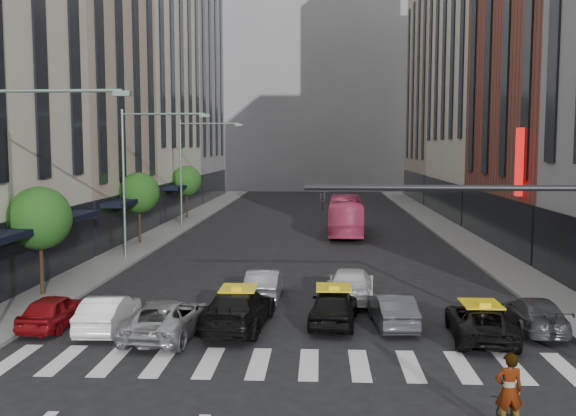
# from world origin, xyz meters

# --- Properties ---
(ground) EXTENTS (160.00, 160.00, 0.00)m
(ground) POSITION_xyz_m (0.00, 0.00, 0.00)
(ground) COLOR black
(ground) RESTS_ON ground
(sidewalk_left) EXTENTS (3.00, 96.00, 0.15)m
(sidewalk_left) POSITION_xyz_m (-11.50, 30.00, 0.07)
(sidewalk_left) COLOR slate
(sidewalk_left) RESTS_ON ground
(sidewalk_right) EXTENTS (3.00, 96.00, 0.15)m
(sidewalk_right) POSITION_xyz_m (11.50, 30.00, 0.07)
(sidewalk_right) COLOR slate
(sidewalk_right) RESTS_ON ground
(building_left_b) EXTENTS (8.00, 16.00, 24.00)m
(building_left_b) POSITION_xyz_m (-17.00, 28.00, 12.00)
(building_left_b) COLOR tan
(building_left_b) RESTS_ON ground
(building_left_c) EXTENTS (8.00, 20.00, 36.00)m
(building_left_c) POSITION_xyz_m (-17.00, 46.00, 18.00)
(building_left_c) COLOR beige
(building_left_c) RESTS_ON ground
(building_left_d) EXTENTS (8.00, 18.00, 30.00)m
(building_left_d) POSITION_xyz_m (-17.00, 65.00, 15.00)
(building_left_d) COLOR gray
(building_left_d) RESTS_ON ground
(building_right_b) EXTENTS (8.00, 18.00, 26.00)m
(building_right_b) POSITION_xyz_m (17.00, 27.00, 13.00)
(building_right_b) COLOR brown
(building_right_b) RESTS_ON ground
(building_right_c) EXTENTS (8.00, 20.00, 40.00)m
(building_right_c) POSITION_xyz_m (17.00, 46.00, 20.00)
(building_right_c) COLOR beige
(building_right_c) RESTS_ON ground
(building_right_d) EXTENTS (8.00, 18.00, 28.00)m
(building_right_d) POSITION_xyz_m (17.00, 65.00, 14.00)
(building_right_d) COLOR tan
(building_right_d) RESTS_ON ground
(building_far) EXTENTS (30.00, 10.00, 36.00)m
(building_far) POSITION_xyz_m (0.00, 85.00, 18.00)
(building_far) COLOR gray
(building_far) RESTS_ON ground
(tree_near) EXTENTS (2.88, 2.88, 4.95)m
(tree_near) POSITION_xyz_m (-11.80, 10.00, 3.65)
(tree_near) COLOR black
(tree_near) RESTS_ON sidewalk_left
(tree_mid) EXTENTS (2.88, 2.88, 4.95)m
(tree_mid) POSITION_xyz_m (-11.80, 26.00, 3.65)
(tree_mid) COLOR black
(tree_mid) RESTS_ON sidewalk_left
(tree_far) EXTENTS (2.88, 2.88, 4.95)m
(tree_far) POSITION_xyz_m (-11.80, 42.00, 3.65)
(tree_far) COLOR black
(tree_far) RESTS_ON sidewalk_left
(streetlamp_near) EXTENTS (5.38, 0.25, 9.00)m
(streetlamp_near) POSITION_xyz_m (-10.04, 4.00, 5.90)
(streetlamp_near) COLOR gray
(streetlamp_near) RESTS_ON sidewalk_left
(streetlamp_mid) EXTENTS (5.38, 0.25, 9.00)m
(streetlamp_mid) POSITION_xyz_m (-10.04, 20.00, 5.90)
(streetlamp_mid) COLOR gray
(streetlamp_mid) RESTS_ON sidewalk_left
(streetlamp_far) EXTENTS (5.38, 0.25, 9.00)m
(streetlamp_far) POSITION_xyz_m (-10.04, 36.00, 5.90)
(streetlamp_far) COLOR gray
(streetlamp_far) RESTS_ON sidewalk_left
(traffic_signal) EXTENTS (10.10, 0.20, 6.00)m
(traffic_signal) POSITION_xyz_m (7.69, -1.00, 4.47)
(traffic_signal) COLOR black
(traffic_signal) RESTS_ON ground
(liberty_sign) EXTENTS (0.30, 0.70, 4.00)m
(liberty_sign) POSITION_xyz_m (12.60, 20.00, 6.00)
(liberty_sign) COLOR red
(liberty_sign) RESTS_ON ground
(car_red) EXTENTS (1.72, 3.89, 1.30)m
(car_red) POSITION_xyz_m (-9.20, 5.16, 0.65)
(car_red) COLOR maroon
(car_red) RESTS_ON ground
(car_white_front) EXTENTS (1.50, 4.12, 1.35)m
(car_white_front) POSITION_xyz_m (-7.00, 4.91, 0.67)
(car_white_front) COLOR white
(car_white_front) RESTS_ON ground
(car_silver) EXTENTS (2.76, 5.13, 1.37)m
(car_silver) POSITION_xyz_m (-4.60, 4.26, 0.68)
(car_silver) COLOR #999A9E
(car_silver) RESTS_ON ground
(taxi_left) EXTENTS (2.65, 5.46, 1.53)m
(taxi_left) POSITION_xyz_m (-2.14, 5.42, 0.77)
(taxi_left) COLOR black
(taxi_left) RESTS_ON ground
(taxi_center) EXTENTS (2.17, 4.45, 1.46)m
(taxi_center) POSITION_xyz_m (1.47, 6.05, 0.73)
(taxi_center) COLOR black
(taxi_center) RESTS_ON ground
(car_grey_mid) EXTENTS (1.68, 4.07, 1.31)m
(car_grey_mid) POSITION_xyz_m (3.72, 6.00, 0.66)
(car_grey_mid) COLOR #393B3F
(car_grey_mid) RESTS_ON ground
(taxi_right) EXTENTS (2.46, 4.73, 1.27)m
(taxi_right) POSITION_xyz_m (6.69, 4.49, 0.64)
(taxi_right) COLOR black
(taxi_right) RESTS_ON ground
(car_grey_curb) EXTENTS (2.01, 4.44, 1.26)m
(car_grey_curb) POSITION_xyz_m (9.00, 5.69, 0.63)
(car_grey_curb) COLOR #3A3E41
(car_grey_curb) RESTS_ON ground
(car_row2_left) EXTENTS (1.55, 4.25, 1.39)m
(car_row2_left) POSITION_xyz_m (-1.58, 10.19, 0.70)
(car_row2_left) COLOR gray
(car_row2_left) RESTS_ON ground
(car_row2_right) EXTENTS (2.43, 5.16, 1.45)m
(car_row2_right) POSITION_xyz_m (2.31, 10.16, 0.73)
(car_row2_right) COLOR white
(car_row2_right) RESTS_ON ground
(bus) EXTENTS (2.89, 10.84, 3.00)m
(bus) POSITION_xyz_m (2.94, 31.95, 1.50)
(bus) COLOR #D53E67
(bus) RESTS_ON ground
(rider) EXTENTS (0.69, 0.47, 1.84)m
(rider) POSITION_xyz_m (5.40, -3.45, 1.79)
(rider) COLOR gray
(rider) RESTS_ON motorcycle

